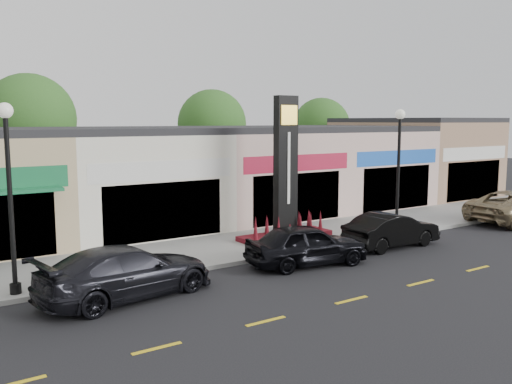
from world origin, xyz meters
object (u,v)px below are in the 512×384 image
Objects in this scene: pylon_sign at (285,189)px; car_black_sedan at (307,245)px; car_dark_sedan at (127,272)px; lamp_east_near at (399,158)px; lamp_west_near at (9,179)px; car_black_conv at (392,230)px.

pylon_sign is 1.36× the size of car_black_sedan.
car_dark_sedan is 1.20× the size of car_black_sedan.
car_black_sedan is (-6.68, -1.83, -2.72)m from lamp_east_near.
lamp_east_near is (16.00, 0.00, 0.00)m from lamp_west_near.
car_dark_sedan is 1.23× the size of car_black_conv.
car_black_sedan is (9.32, -1.83, -2.72)m from lamp_west_near.
car_dark_sedan is (2.72, -1.69, -2.71)m from lamp_west_near.
lamp_west_near is at bearing 83.75° from car_black_conv.
lamp_east_near is at bearing -65.22° from car_black_sedan.
pylon_sign reaches higher than lamp_west_near.
lamp_west_near is at bearing 180.00° from lamp_east_near.
car_dark_sedan reaches higher than car_black_conv.
car_black_conv is (13.97, -1.55, -2.77)m from lamp_west_near.
lamp_west_near is 1.00× the size of lamp_east_near.
pylon_sign reaches higher than car_dark_sedan.
lamp_east_near is 1.04× the size of car_dark_sedan.
car_black_sedan is at bearing -115.50° from pylon_sign.
lamp_west_near is at bearing 88.38° from car_black_sedan.
lamp_east_near is 3.77m from car_black_conv.
car_dark_sedan is at bearing -157.74° from pylon_sign.
car_dark_sedan is (-8.28, -3.39, -1.51)m from pylon_sign.
car_dark_sedan is (-13.28, -1.69, -2.71)m from lamp_east_near.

